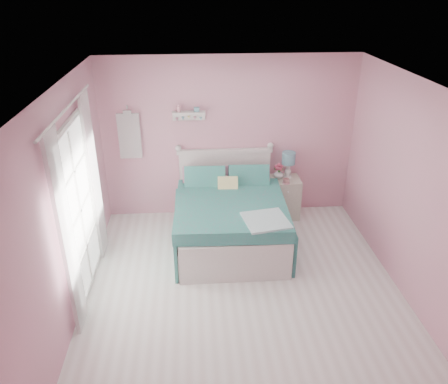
{
  "coord_description": "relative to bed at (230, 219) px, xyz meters",
  "views": [
    {
      "loc": [
        -0.58,
        -4.32,
        3.6
      ],
      "look_at": [
        -0.16,
        1.2,
        0.87
      ],
      "focal_mm": 35.0,
      "sensor_mm": 36.0,
      "label": 1
    }
  ],
  "objects": [
    {
      "name": "wall_shelf",
      "position": [
        -0.55,
        0.93,
        1.34
      ],
      "size": [
        0.5,
        0.15,
        0.25
      ],
      "color": "silver",
      "rests_on": "room_shell"
    },
    {
      "name": "room_shell",
      "position": [
        0.08,
        -1.26,
        1.19
      ],
      "size": [
        4.5,
        4.5,
        4.5
      ],
      "color": "pink",
      "rests_on": "floor"
    },
    {
      "name": "curtain_near",
      "position": [
        -1.84,
        -1.61,
        0.78
      ],
      "size": [
        0.04,
        0.4,
        2.32
      ],
      "primitive_type": "cube",
      "color": "white",
      "rests_on": "floor"
    },
    {
      "name": "floor",
      "position": [
        0.08,
        -1.26,
        -0.4
      ],
      "size": [
        4.5,
        4.5,
        0.0
      ],
      "primitive_type": "plane",
      "color": "silver",
      "rests_on": "ground"
    },
    {
      "name": "nightstand",
      "position": [
        0.97,
        0.74,
        -0.06
      ],
      "size": [
        0.47,
        0.46,
        0.68
      ],
      "color": "beige",
      "rests_on": "floor"
    },
    {
      "name": "curtain_far",
      "position": [
        -1.84,
        -0.12,
        0.78
      ],
      "size": [
        0.04,
        0.4,
        2.32
      ],
      "primitive_type": "cube",
      "color": "white",
      "rests_on": "floor"
    },
    {
      "name": "french_door",
      "position": [
        -1.9,
        -0.86,
        0.68
      ],
      "size": [
        0.04,
        1.32,
        2.16
      ],
      "color": "silver",
      "rests_on": "floor"
    },
    {
      "name": "roses",
      "position": [
        0.86,
        0.76,
        0.48
      ],
      "size": [
        0.14,
        0.11,
        0.12
      ],
      "color": "#C1415F",
      "rests_on": "vase"
    },
    {
      "name": "table_lamp",
      "position": [
        1.02,
        0.81,
        0.58
      ],
      "size": [
        0.21,
        0.21,
        0.43
      ],
      "color": "white",
      "rests_on": "nightstand"
    },
    {
      "name": "teacup",
      "position": [
        0.95,
        0.57,
        0.32
      ],
      "size": [
        0.11,
        0.11,
        0.08
      ],
      "primitive_type": "imported",
      "rotation": [
        0.0,
        0.0,
        0.12
      ],
      "color": "#CC898A",
      "rests_on": "nightstand"
    },
    {
      "name": "bed",
      "position": [
        0.0,
        0.0,
        0.0
      ],
      "size": [
        1.61,
        1.99,
        1.14
      ],
      "rotation": [
        0.0,
        0.0,
        -0.04
      ],
      "color": "silver",
      "rests_on": "floor"
    },
    {
      "name": "hanging_dress",
      "position": [
        -1.48,
        0.92,
        1.0
      ],
      "size": [
        0.34,
        0.03,
        0.72
      ],
      "primitive_type": "cube",
      "color": "white",
      "rests_on": "room_shell"
    },
    {
      "name": "vase",
      "position": [
        0.86,
        0.76,
        0.36
      ],
      "size": [
        0.17,
        0.17,
        0.16
      ],
      "primitive_type": "imported",
      "rotation": [
        0.0,
        0.0,
        0.15
      ],
      "color": "silver",
      "rests_on": "nightstand"
    }
  ]
}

